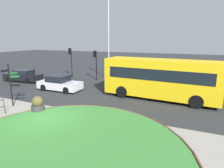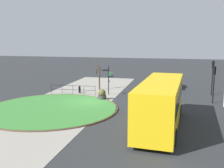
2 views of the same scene
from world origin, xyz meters
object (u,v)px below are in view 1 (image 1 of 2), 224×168
object	(u,v)px
traffic_light_far	(95,59)
car_near_lane	(23,76)
signpost_directional	(11,82)
lamppost_tall	(109,38)
traffic_light_near	(70,56)
bus_yellow	(160,78)
car_far_lane	(60,83)
planter_near_signpost	(38,105)

from	to	relation	value
traffic_light_far	car_near_lane	bearing A→B (deg)	34.13
signpost_directional	lamppost_tall	size ratio (longest dim) A/B	0.34
traffic_light_near	lamppost_tall	distance (m)	5.67
signpost_directional	bus_yellow	world-z (taller)	bus_yellow
car_far_lane	traffic_light_far	bearing A→B (deg)	79.96
car_near_lane	traffic_light_far	size ratio (longest dim) A/B	1.30
car_far_lane	lamppost_tall	size ratio (longest dim) A/B	0.45
bus_yellow	traffic_light_near	bearing A→B (deg)	-18.06
traffic_light_far	lamppost_tall	bearing A→B (deg)	-143.99
car_far_lane	traffic_light_far	xyz separation A→B (m)	(0.97, 5.60, 1.92)
bus_yellow	car_near_lane	world-z (taller)	bus_yellow
signpost_directional	planter_near_signpost	distance (m)	2.79
bus_yellow	traffic_light_near	world-z (taller)	traffic_light_near
bus_yellow	car_far_lane	world-z (taller)	bus_yellow
traffic_light_near	planter_near_signpost	xyz separation A→B (m)	(5.01, -11.06, -2.26)
signpost_directional	car_far_lane	size ratio (longest dim) A/B	0.75
bus_yellow	traffic_light_far	world-z (taller)	traffic_light_far
bus_yellow	car_near_lane	distance (m)	15.87
car_near_lane	car_far_lane	bearing A→B (deg)	162.07
car_near_lane	car_far_lane	world-z (taller)	car_far_lane
traffic_light_far	planter_near_signpost	xyz separation A→B (m)	(1.21, -10.70, -2.10)
car_near_lane	traffic_light_far	xyz separation A→B (m)	(7.45, 4.04, 1.94)
traffic_light_near	planter_near_signpost	world-z (taller)	traffic_light_near
traffic_light_far	lamppost_tall	xyz separation A→B (m)	(1.39, 0.81, 2.42)
signpost_directional	traffic_light_far	size ratio (longest dim) A/B	0.90
car_near_lane	planter_near_signpost	bearing A→B (deg)	138.03
car_near_lane	traffic_light_far	world-z (taller)	traffic_light_far
signpost_directional	planter_near_signpost	world-z (taller)	signpost_directional
bus_yellow	lamppost_tall	world-z (taller)	lamppost_tall
signpost_directional	car_far_lane	bearing A→B (deg)	86.90
signpost_directional	bus_yellow	size ratio (longest dim) A/B	0.34
planter_near_signpost	car_near_lane	bearing A→B (deg)	142.45
car_near_lane	signpost_directional	bearing A→B (deg)	129.00
planter_near_signpost	bus_yellow	bearing A→B (deg)	40.83
car_near_lane	lamppost_tall	distance (m)	10.99
car_near_lane	car_far_lane	size ratio (longest dim) A/B	1.07
bus_yellow	traffic_light_near	xyz separation A→B (m)	(-12.17, 4.87, 1.00)
traffic_light_near	lamppost_tall	size ratio (longest dim) A/B	0.40
lamppost_tall	planter_near_signpost	world-z (taller)	lamppost_tall
signpost_directional	traffic_light_far	distance (m)	10.71
signpost_directional	car_far_lane	xyz separation A→B (m)	(0.27, 5.01, -1.14)
lamppost_tall	car_near_lane	bearing A→B (deg)	-151.21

